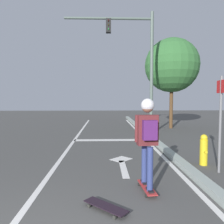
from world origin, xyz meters
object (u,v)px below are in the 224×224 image
at_px(traffic_signal_mast, 134,53).
at_px(roadside_tree, 172,66).
at_px(skateboard, 147,187).
at_px(spare_skateboard, 105,206).
at_px(skater, 148,131).
at_px(street_sign_post, 221,110).
at_px(fire_hydrant, 204,150).

relative_size(traffic_signal_mast, roadside_tree, 1.13).
height_order(skateboard, spare_skateboard, skateboard).
relative_size(skateboard, spare_skateboard, 1.07).
distance_m(skater, spare_skateboard, 1.52).
xyz_separation_m(skater, spare_skateboard, (-0.80, -0.69, -1.09)).
xyz_separation_m(skater, street_sign_post, (1.93, 1.02, 0.34)).
relative_size(skater, spare_skateboard, 2.31).
bearing_deg(fire_hydrant, street_sign_post, -79.69).
xyz_separation_m(skater, roadside_tree, (3.13, 8.80, 2.53)).
bearing_deg(skateboard, traffic_signal_mast, 84.59).
distance_m(spare_skateboard, traffic_signal_mast, 8.47).
xyz_separation_m(traffic_signal_mast, fire_hydrant, (1.19, -5.08, -3.57)).
xyz_separation_m(spare_skateboard, fire_hydrant, (2.62, 2.30, 0.34)).
bearing_deg(spare_skateboard, fire_hydrant, 41.23).
bearing_deg(skater, roadside_tree, 70.44).
bearing_deg(traffic_signal_mast, street_sign_post, -77.07).
distance_m(spare_skateboard, roadside_tree, 10.89).
xyz_separation_m(street_sign_post, roadside_tree, (1.20, 7.79, 2.19)).
relative_size(spare_skateboard, roadside_tree, 0.14).
xyz_separation_m(skateboard, roadside_tree, (3.13, 8.79, 3.62)).
bearing_deg(spare_skateboard, roadside_tree, 67.54).
relative_size(skateboard, street_sign_post, 0.34).
relative_size(spare_skateboard, fire_hydrant, 0.89).
xyz_separation_m(skateboard, traffic_signal_mast, (0.63, 6.67, 3.91)).
xyz_separation_m(street_sign_post, fire_hydrant, (-0.11, 0.59, -1.09)).
bearing_deg(traffic_signal_mast, skateboard, -95.41).
relative_size(traffic_signal_mast, fire_hydrant, 7.20).
relative_size(fire_hydrant, roadside_tree, 0.16).
bearing_deg(roadside_tree, traffic_signal_mast, -139.73).
height_order(skater, roadside_tree, roadside_tree).
height_order(skateboard, traffic_signal_mast, traffic_signal_mast).
bearing_deg(spare_skateboard, traffic_signal_mast, 79.05).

